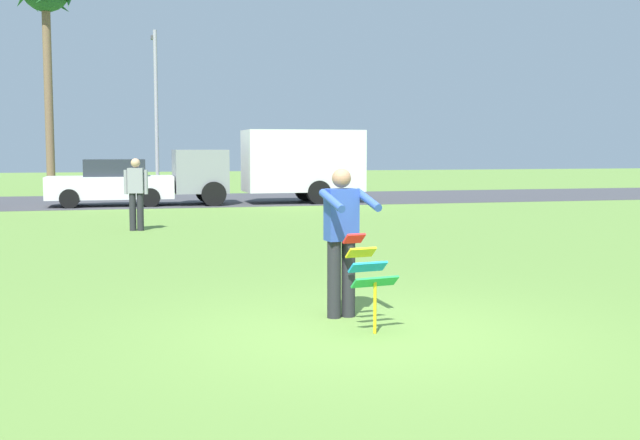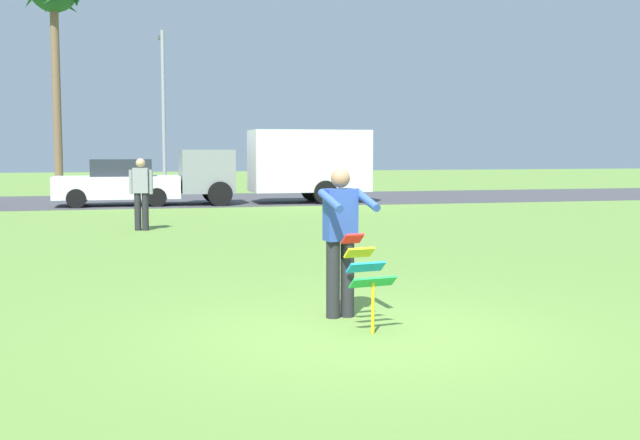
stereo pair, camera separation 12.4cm
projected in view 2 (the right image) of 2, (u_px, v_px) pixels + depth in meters
The scene contains 8 objects.
ground_plane at pixel (360, 331), 8.47m from camera, with size 120.00×120.00×0.00m, color olive.
road_strip at pixel (195, 200), 29.90m from camera, with size 120.00×8.00×0.01m, color #424247.
person_kite_flyer at pixel (341, 236), 9.04m from camera, with size 0.60×0.70×1.73m.
kite_held at pixel (366, 269), 8.42m from camera, with size 0.53×0.68×1.03m.
parked_car_white at pixel (118, 183), 26.85m from camera, with size 4.20×1.84×1.60m.
parked_truck_grey_van at pixel (287, 164), 28.17m from camera, with size 6.72×2.18×2.62m.
streetlight_pole at pixel (163, 101), 33.92m from camera, with size 0.24×1.65×7.00m.
person_walker_near at pixel (141, 192), 18.76m from camera, with size 0.56×0.29×1.73m.
Camera 2 is at (-2.38, -7.99, 1.96)m, focal length 44.09 mm.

